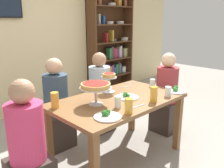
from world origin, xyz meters
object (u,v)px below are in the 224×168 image
cutlery_knife_near (126,87)px  water_glass_clear_near (152,83)px  dining_table (118,107)px  salad_plate_near_diner (127,96)px  diner_head_west (28,155)px  cutlery_fork_near (130,83)px  beer_glass_amber_spare (154,94)px  salad_plate_far_diner (107,116)px  water_glass_clear_far (168,91)px  diner_far_left (57,110)px  bookshelf (110,43)px  beer_glass_amber_tall (55,100)px  salad_plate_spare (176,90)px  beer_glass_amber_short (129,106)px  deep_dish_pizza_stand (96,87)px  diner_far_right (100,98)px  cutlery_fork_far (138,106)px  diner_head_east (166,99)px  personal_pizza_stand (109,79)px  water_glass_clear_spare (118,102)px

cutlery_knife_near → water_glass_clear_near: bearing=161.0°
dining_table → salad_plate_near_diner: (0.09, -0.04, 0.11)m
diner_head_west → cutlery_fork_near: bearing=11.3°
cutlery_knife_near → cutlery_fork_near: bearing=-131.2°
beer_glass_amber_spare → salad_plate_far_diner: bearing=176.1°
water_glass_clear_far → diner_far_left: bearing=127.0°
diner_far_left → water_glass_clear_far: 1.38m
bookshelf → beer_glass_amber_tall: bearing=-144.5°
salad_plate_spare → water_glass_clear_near: 0.35m
salad_plate_near_diner → dining_table: bearing=154.7°
salad_plate_far_diner → salad_plate_spare: salad_plate_spare is taller
beer_glass_amber_short → water_glass_clear_far: (0.71, 0.03, -0.02)m
deep_dish_pizza_stand → cutlery_knife_near: 0.77m
salad_plate_near_diner → water_glass_clear_far: bearing=-38.0°
dining_table → diner_far_right: bearing=63.3°
diner_head_west → beer_glass_amber_short: (0.82, -0.38, 0.32)m
salad_plate_near_diner → salad_plate_spare: (0.58, -0.27, 0.01)m
cutlery_fork_near → cutlery_fork_far: 0.91m
deep_dish_pizza_stand → diner_head_east: bearing=-0.4°
beer_glass_amber_short → cutlery_fork_far: beer_glass_amber_short is taller
salad_plate_spare → beer_glass_amber_short: size_ratio=1.46×
diner_far_right → cutlery_knife_near: bearing=6.7°
bookshelf → diner_head_east: (-0.81, -1.99, -0.59)m
diner_far_left → diner_far_right: size_ratio=1.00×
diner_far_left → water_glass_clear_near: bearing=55.3°
diner_far_left → beer_glass_amber_tall: diner_far_left is taller
diner_far_left → personal_pizza_stand: size_ratio=4.90×
diner_head_east → cutlery_fork_far: size_ratio=6.39×
salad_plate_spare → cutlery_knife_near: salad_plate_spare is taller
deep_dish_pizza_stand → water_glass_clear_near: deep_dish_pizza_stand is taller
diner_head_west → deep_dish_pizza_stand: size_ratio=3.47×
water_glass_clear_far → cutlery_knife_near: size_ratio=0.63×
salad_plate_far_diner → salad_plate_spare: bearing=-1.3°
diner_head_west → personal_pizza_stand: diner_head_west is taller
cutlery_knife_near → diner_far_right: bearing=-61.5°
diner_far_right → cutlery_fork_near: (0.25, -0.36, 0.25)m
bookshelf → water_glass_clear_spare: size_ratio=18.64×
dining_table → beer_glass_amber_tall: bearing=159.1°
salad_plate_spare → bookshelf: bearing=63.7°
salad_plate_near_diner → cutlery_knife_near: salad_plate_near_diner is taller
diner_far_right → beer_glass_amber_short: bearing=-29.0°
diner_far_right → salad_plate_near_diner: bearing=-19.5°
water_glass_clear_far → cutlery_fork_near: size_ratio=0.63×
salad_plate_far_diner → diner_head_east: bearing=12.0°
diner_head_west → cutlery_knife_near: (1.48, 0.24, 0.25)m
dining_table → diner_far_left: size_ratio=1.28×
personal_pizza_stand → salad_plate_spare: (0.58, -0.56, -0.15)m
diner_head_east → beer_glass_amber_short: 1.35m
salad_plate_near_diner → cutlery_fork_near: 0.65m
diner_head_west → cutlery_fork_near: 1.72m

